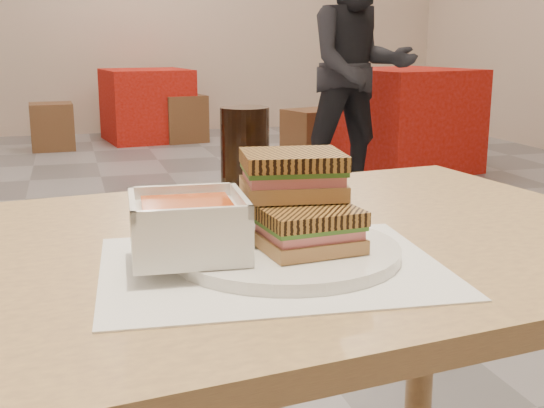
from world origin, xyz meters
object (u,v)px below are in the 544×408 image
object	(u,v)px
main_table	(210,329)
bg_chair_1l	(312,136)
plate	(286,251)
bg_chair_2l	(52,126)
soup_bowl	(188,229)
cola_glass	(245,160)
bg_table_1	(405,120)
bg_table_2	(147,105)
bg_chair_1r	(442,138)
panini_lower	(309,229)
patron_b	(359,68)
bg_chair_2r	(183,118)

from	to	relation	value
main_table	bg_chair_1l	bearing A→B (deg)	68.89
plate	bg_chair_2l	distance (m)	5.98
soup_bowl	cola_glass	size ratio (longest dim) A/B	0.87
bg_table_1	bg_table_2	distance (m)	2.79
bg_chair_1r	cola_glass	bearing A→B (deg)	-123.40
panini_lower	patron_b	world-z (taller)	patron_b
soup_bowl	cola_glass	bearing A→B (deg)	62.69
bg_table_1	plate	bearing A→B (deg)	-118.71
bg_chair_1r	bg_chair_2r	world-z (taller)	bg_chair_2r
cola_glass	bg_table_1	bearing A→B (deg)	59.95
bg_chair_1l	patron_b	size ratio (longest dim) A/B	0.30
main_table	patron_b	bearing A→B (deg)	64.00
bg_chair_2l	patron_b	bearing A→B (deg)	-50.13
bg_chair_1r	bg_chair_2r	size ratio (longest dim) A/B	0.97
panini_lower	main_table	bearing A→B (deg)	132.34
bg_chair_1r	soup_bowl	bearing A→B (deg)	-123.07
cola_glass	bg_chair_2r	bearing A→B (deg)	81.88
main_table	patron_b	world-z (taller)	patron_b
bg_table_1	panini_lower	bearing A→B (deg)	-118.35
cola_glass	bg_table_2	world-z (taller)	cola_glass
panini_lower	bg_chair_2r	bearing A→B (deg)	82.29
bg_table_1	bg_table_2	size ratio (longest dim) A/B	1.19
cola_glass	patron_b	distance (m)	3.68
bg_table_1	patron_b	world-z (taller)	patron_b
panini_lower	plate	bearing A→B (deg)	131.33
plate	bg_table_1	xyz separation A→B (m)	(2.25, 4.11, -0.37)
plate	bg_chair_2r	world-z (taller)	plate
bg_chair_2l	bg_chair_1r	bearing A→B (deg)	-27.55
bg_table_2	plate	bearing A→B (deg)	-94.79
bg_chair_2l	patron_b	xyz separation A→B (m)	(2.00, -2.39, 0.60)
soup_bowl	panini_lower	distance (m)	0.14
plate	bg_table_2	xyz separation A→B (m)	(0.53, 6.31, -0.41)
soup_bowl	plate	bearing A→B (deg)	2.01
bg_chair_2l	bg_chair_2r	xyz separation A→B (m)	(1.23, 0.18, 0.02)
main_table	plate	world-z (taller)	plate
plate	bg_chair_1r	size ratio (longest dim) A/B	0.59
panini_lower	bg_chair_2l	size ratio (longest dim) A/B	0.27
bg_chair_1r	bg_chair_2l	distance (m)	3.49
main_table	patron_b	size ratio (longest dim) A/B	0.79
bg_chair_1l	patron_b	bearing A→B (deg)	-93.21
soup_bowl	bg_chair_1l	bearing A→B (deg)	68.84
bg_table_1	main_table	bearing A→B (deg)	-120.02
bg_chair_1l	patron_b	xyz separation A→B (m)	(-0.06, -1.07, 0.59)
soup_bowl	bg_chair_2l	size ratio (longest dim) A/B	0.31
bg_chair_1r	panini_lower	bearing A→B (deg)	-121.69
cola_glass	patron_b	world-z (taller)	patron_b
cola_glass	plate	bearing A→B (deg)	-92.98
cola_glass	main_table	bearing A→B (deg)	-119.18
bg_table_1	bg_chair_1r	bearing A→B (deg)	25.80
plate	cola_glass	world-z (taller)	cola_glass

